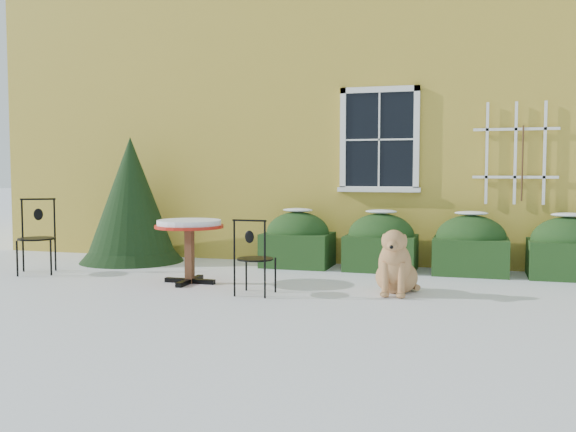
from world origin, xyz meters
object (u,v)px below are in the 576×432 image
(evergreen_shrub, at_px, (131,212))
(bistro_table, at_px, (189,231))
(patio_chair_near, at_px, (254,257))
(patio_chair_far, at_px, (37,236))
(dog, at_px, (396,267))

(evergreen_shrub, distance_m, bistro_table, 2.42)
(patio_chair_near, bearing_deg, patio_chair_far, -9.65)
(bistro_table, xyz_separation_m, patio_chair_near, (1.09, -0.52, -0.24))
(bistro_table, height_order, dog, bistro_table)
(evergreen_shrub, bearing_deg, dog, -19.53)
(patio_chair_near, distance_m, patio_chair_far, 3.66)
(bistro_table, height_order, patio_chair_far, patio_chair_far)
(dog, bearing_deg, patio_chair_far, 178.48)
(patio_chair_near, bearing_deg, dog, -160.70)
(evergreen_shrub, height_order, dog, evergreen_shrub)
(bistro_table, distance_m, patio_chair_far, 2.52)
(evergreen_shrub, xyz_separation_m, patio_chair_near, (2.89, -2.13, -0.36))
(evergreen_shrub, relative_size, dog, 2.24)
(patio_chair_far, bearing_deg, patio_chair_near, -39.51)
(bistro_table, relative_size, patio_chair_far, 0.84)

